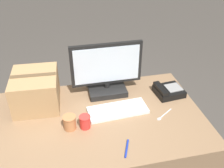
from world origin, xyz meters
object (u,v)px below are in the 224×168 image
at_px(paper_cup_right, 85,122).
at_px(spoon, 162,116).
at_px(keyboard, 118,110).
at_px(cardboard_box, 36,90).
at_px(monitor, 107,73).
at_px(desk_phone, 168,91).
at_px(pen_marker, 127,148).
at_px(paper_cup_left, 70,122).

height_order(paper_cup_right, spoon, paper_cup_right).
relative_size(keyboard, cardboard_box, 1.15).
distance_m(monitor, spoon, 0.52).
height_order(spoon, cardboard_box, cardboard_box).
relative_size(desk_phone, pen_marker, 1.65).
relative_size(monitor, paper_cup_right, 5.95).
xyz_separation_m(paper_cup_right, pen_marker, (0.21, -0.24, -0.04)).
relative_size(desk_phone, cardboard_box, 0.59).
height_order(desk_phone, pen_marker, desk_phone).
bearing_deg(pen_marker, spoon, -31.77).
bearing_deg(monitor, keyboard, -84.15).
height_order(paper_cup_left, pen_marker, paper_cup_left).
xyz_separation_m(monitor, desk_phone, (0.45, -0.14, -0.14)).
distance_m(spoon, cardboard_box, 0.91).
height_order(monitor, paper_cup_right, monitor).
height_order(keyboard, pen_marker, keyboard).
bearing_deg(paper_cup_left, monitor, 48.63).
bearing_deg(monitor, cardboard_box, -175.42).
bearing_deg(cardboard_box, paper_cup_left, -56.86).
xyz_separation_m(keyboard, cardboard_box, (-0.55, 0.22, 0.11)).
relative_size(paper_cup_left, pen_marker, 0.72).
height_order(paper_cup_right, cardboard_box, cardboard_box).
bearing_deg(cardboard_box, spoon, -21.78).
distance_m(monitor, paper_cup_left, 0.49).
xyz_separation_m(paper_cup_right, cardboard_box, (-0.30, 0.33, 0.07)).
xyz_separation_m(paper_cup_right, spoon, (0.53, -0.01, -0.04)).
relative_size(monitor, desk_phone, 2.42).
xyz_separation_m(paper_cup_left, spoon, (0.63, -0.02, -0.05)).
distance_m(desk_phone, paper_cup_left, 0.80).
height_order(paper_cup_left, cardboard_box, cardboard_box).
height_order(desk_phone, cardboard_box, cardboard_box).
xyz_separation_m(keyboard, paper_cup_right, (-0.24, -0.11, 0.03)).
height_order(paper_cup_left, paper_cup_right, paper_cup_left).
bearing_deg(keyboard, desk_phone, 12.33).
bearing_deg(monitor, spoon, -50.07).
bearing_deg(paper_cup_right, spoon, -0.75).
relative_size(keyboard, paper_cup_left, 4.45).
relative_size(paper_cup_right, pen_marker, 0.67).
relative_size(spoon, cardboard_box, 0.39).
relative_size(keyboard, pen_marker, 3.20).
distance_m(spoon, pen_marker, 0.40).
relative_size(monitor, spoon, 3.67).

